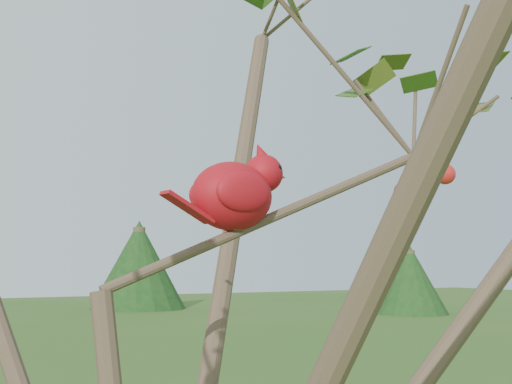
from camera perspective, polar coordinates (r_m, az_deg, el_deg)
crabapple_tree at (r=1.07m, az=-6.28°, el=1.19°), size 2.35×2.05×2.95m
cardinal at (r=1.23m, az=-1.61°, el=-0.06°), size 0.25×0.13×0.17m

